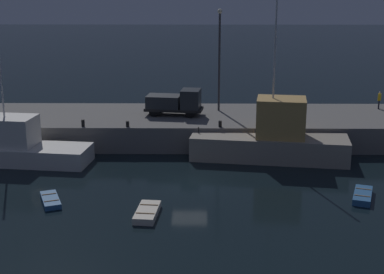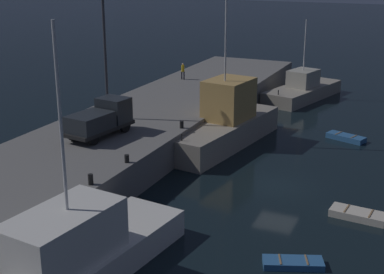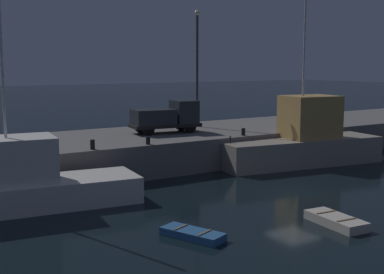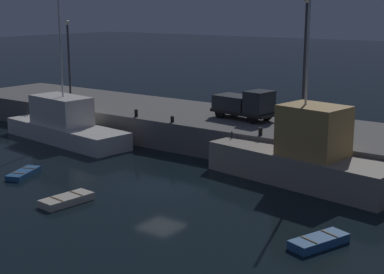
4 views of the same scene
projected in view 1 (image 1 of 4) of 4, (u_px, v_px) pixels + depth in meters
name	position (u px, v px, depth m)	size (l,w,h in m)	color
ground_plane	(189.00, 185.00, 39.01)	(320.00, 320.00, 0.00)	black
pier_quay	(191.00, 127.00, 50.52)	(64.00, 9.79, 2.24)	slate
fishing_trawler_red	(272.00, 139.00, 44.40)	(12.87, 5.38, 12.59)	gray
fishing_boat_white	(7.00, 145.00, 43.81)	(13.02, 4.94, 11.57)	silver
dinghy_orange_near	(363.00, 196.00, 36.54)	(2.05, 3.23, 0.46)	#2D6099
rowboat_white_mid	(147.00, 212.00, 33.85)	(1.54, 3.13, 0.46)	beige
dinghy_red_small	(50.00, 200.00, 35.90)	(1.99, 3.00, 0.37)	#2D6099
lamp_post_east	(219.00, 53.00, 50.52)	(0.44, 0.44, 9.32)	#38383D
utility_truck	(176.00, 102.00, 49.77)	(5.37, 2.74, 2.38)	black
dockworker	(379.00, 99.00, 52.34)	(0.38, 0.43, 1.67)	black
bollard_west	(220.00, 124.00, 45.88)	(0.28, 0.28, 0.52)	black
bollard_central	(128.00, 124.00, 45.95)	(0.28, 0.28, 0.48)	black
bollard_east	(83.00, 123.00, 46.01)	(0.28, 0.28, 0.59)	black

